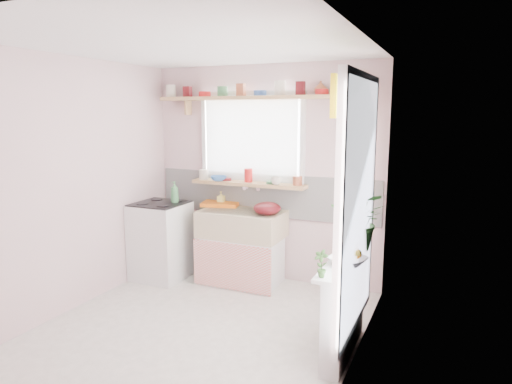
% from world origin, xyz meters
% --- Properties ---
extents(room, '(3.20, 3.20, 3.20)m').
position_xyz_m(room, '(0.66, 0.86, 1.37)').
color(room, white).
rests_on(room, ground).
extents(sink_unit, '(0.95, 0.65, 1.11)m').
position_xyz_m(sink_unit, '(-0.15, 1.29, 0.43)').
color(sink_unit, white).
rests_on(sink_unit, ground).
extents(cooker, '(0.58, 0.58, 0.93)m').
position_xyz_m(cooker, '(-1.10, 1.05, 0.46)').
color(cooker, white).
rests_on(cooker, ground).
extents(radiator_ledge, '(0.22, 0.95, 0.78)m').
position_xyz_m(radiator_ledge, '(1.30, 0.20, 0.40)').
color(radiator_ledge, white).
rests_on(radiator_ledge, ground).
extents(windowsill, '(1.40, 0.22, 0.04)m').
position_xyz_m(windowsill, '(-0.15, 1.48, 1.14)').
color(windowsill, tan).
rests_on(windowsill, room).
extents(pine_shelf, '(2.52, 0.24, 0.04)m').
position_xyz_m(pine_shelf, '(0.00, 1.47, 2.12)').
color(pine_shelf, tan).
rests_on(pine_shelf, room).
extents(shelf_crockery, '(2.47, 0.11, 0.12)m').
position_xyz_m(shelf_crockery, '(-0.00, 1.47, 2.20)').
color(shelf_crockery, silver).
rests_on(shelf_crockery, pine_shelf).
extents(sill_crockery, '(1.35, 0.11, 0.12)m').
position_xyz_m(sill_crockery, '(-0.15, 1.48, 1.22)').
color(sill_crockery, silver).
rests_on(sill_crockery, windowsill).
extents(dish_tray, '(0.50, 0.42, 0.04)m').
position_xyz_m(dish_tray, '(-0.53, 1.50, 0.87)').
color(dish_tray, orange).
rests_on(dish_tray, sink_unit).
extents(colander, '(0.33, 0.33, 0.14)m').
position_xyz_m(colander, '(0.18, 1.26, 0.92)').
color(colander, '#500D13').
rests_on(colander, sink_unit).
extents(jade_plant, '(0.49, 0.42, 0.53)m').
position_xyz_m(jade_plant, '(1.32, 0.60, 1.04)').
color(jade_plant, '#306628').
rests_on(jade_plant, radiator_ledge).
extents(fruit_bowl, '(0.36, 0.36, 0.07)m').
position_xyz_m(fruit_bowl, '(1.33, 0.14, 0.81)').
color(fruit_bowl, white).
rests_on(fruit_bowl, radiator_ledge).
extents(herb_pot, '(0.12, 0.10, 0.21)m').
position_xyz_m(herb_pot, '(1.21, -0.20, 0.88)').
color(herb_pot, '#325D25').
rests_on(herb_pot, radiator_ledge).
extents(soap_bottle_sink, '(0.08, 0.08, 0.17)m').
position_xyz_m(soap_bottle_sink, '(-0.53, 1.50, 0.93)').
color(soap_bottle_sink, '#F0E36B').
rests_on(soap_bottle_sink, sink_unit).
extents(sill_cup, '(0.15, 0.15, 0.09)m').
position_xyz_m(sill_cup, '(0.22, 1.42, 1.20)').
color(sill_cup, beige).
rests_on(sill_cup, windowsill).
extents(sill_bowl, '(0.23, 0.23, 0.06)m').
position_xyz_m(sill_bowl, '(-0.51, 1.42, 1.19)').
color(sill_bowl, '#396EB9').
rests_on(sill_bowl, windowsill).
extents(shelf_vase, '(0.15, 0.15, 0.15)m').
position_xyz_m(shelf_vase, '(0.68, 1.53, 2.21)').
color(shelf_vase, '#B36337').
rests_on(shelf_vase, pine_shelf).
extents(cooker_bottle, '(0.10, 0.10, 0.25)m').
position_xyz_m(cooker_bottle, '(-0.94, 1.13, 1.04)').
color(cooker_bottle, '#44884E').
rests_on(cooker_bottle, cooker).
extents(fruit, '(0.20, 0.14, 0.10)m').
position_xyz_m(fruit, '(1.34, 0.15, 0.87)').
color(fruit, orange).
rests_on(fruit, fruit_bowl).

